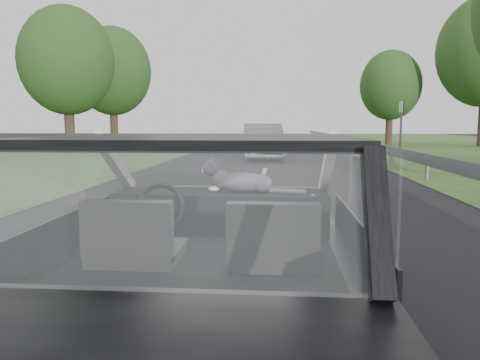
% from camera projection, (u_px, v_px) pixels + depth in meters
% --- Properties ---
extents(ground, '(140.00, 140.00, 0.00)m').
position_uv_depth(ground, '(211.00, 357.00, 3.04)').
color(ground, black).
rests_on(ground, ground).
extents(subject_car, '(1.80, 4.00, 1.45)m').
position_uv_depth(subject_car, '(210.00, 249.00, 2.95)').
color(subject_car, black).
rests_on(subject_car, ground).
extents(dashboard, '(1.58, 0.45, 0.30)m').
position_uv_depth(dashboard, '(222.00, 211.00, 3.56)').
color(dashboard, black).
rests_on(dashboard, subject_car).
extents(driver_seat, '(0.50, 0.72, 0.42)m').
position_uv_depth(driver_seat, '(134.00, 234.00, 2.68)').
color(driver_seat, '#252529').
rests_on(driver_seat, subject_car).
extents(passenger_seat, '(0.50, 0.72, 0.42)m').
position_uv_depth(passenger_seat, '(273.00, 237.00, 2.62)').
color(passenger_seat, '#252529').
rests_on(passenger_seat, subject_car).
extents(steering_wheel, '(0.36, 0.36, 0.04)m').
position_uv_depth(steering_wheel, '(160.00, 208.00, 3.29)').
color(steering_wheel, black).
rests_on(steering_wheel, dashboard).
extents(cat, '(0.59, 0.25, 0.25)m').
position_uv_depth(cat, '(243.00, 181.00, 3.51)').
color(cat, slate).
rests_on(cat, dashboard).
extents(guardrail, '(0.05, 90.00, 0.32)m').
position_uv_depth(guardrail, '(423.00, 159.00, 12.52)').
color(guardrail, gray).
rests_on(guardrail, ground).
extents(other_car, '(2.26, 4.77, 1.52)m').
position_uv_depth(other_car, '(263.00, 141.00, 20.01)').
color(other_car, '#B5B7BA').
rests_on(other_car, ground).
extents(highway_sign, '(0.18, 1.08, 2.68)m').
position_uv_depth(highway_sign, '(401.00, 127.00, 23.35)').
color(highway_sign, '#0C431E').
rests_on(highway_sign, ground).
extents(tree_2, '(4.79, 4.79, 6.54)m').
position_uv_depth(tree_2, '(390.00, 99.00, 33.58)').
color(tree_2, '#294E1F').
rests_on(tree_2, ground).
extents(tree_5, '(5.79, 5.79, 7.21)m').
position_uv_depth(tree_5, '(68.00, 82.00, 23.81)').
color(tree_5, '#294E1F').
rests_on(tree_5, ground).
extents(tree_6, '(5.13, 5.13, 7.61)m').
position_uv_depth(tree_6, '(113.00, 89.00, 30.86)').
color(tree_6, '#294E1F').
rests_on(tree_6, ground).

